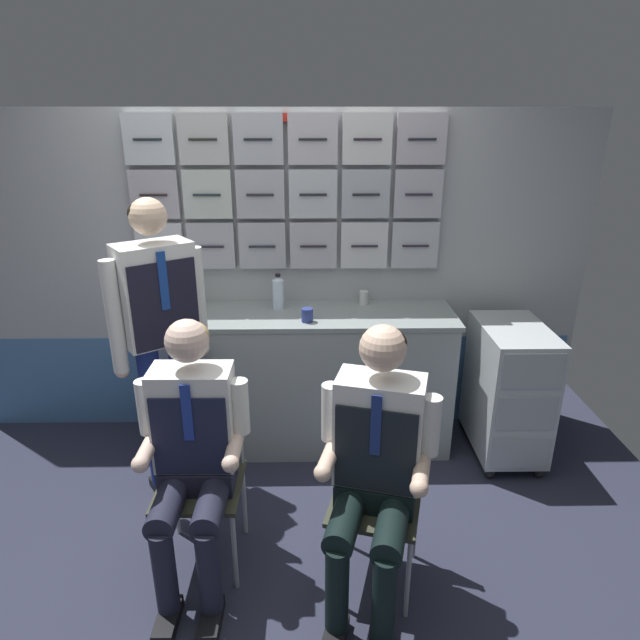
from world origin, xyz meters
TOP-DOWN VIEW (x-y plane):
  - ground at (0.00, 0.00)m, footprint 4.80×4.80m
  - galley_bulkhead at (0.02, 1.37)m, footprint 4.20×0.14m
  - galley_counter at (0.24, 1.09)m, footprint 1.88×0.53m
  - service_trolley at (1.52, 0.93)m, footprint 0.40×0.65m
  - folding_chair_left at (-0.27, 0.12)m, footprint 0.40×0.41m
  - crew_member_left at (-0.27, -0.03)m, footprint 0.51×0.62m
  - folding_chair_right at (0.59, -0.01)m, footprint 0.49×0.49m
  - crew_member_right at (0.54, -0.16)m, footprint 0.54×0.70m
  - crew_member_standing at (-0.55, 0.62)m, footprint 0.46×0.41m
  - water_bottle_short at (-0.53, 1.03)m, footprint 0.07×0.07m
  - water_bottle_blue_cap at (0.06, 1.19)m, footprint 0.08×0.08m
  - coffee_cup_spare at (0.62, 1.27)m, footprint 0.06×0.06m
  - espresso_cup_small at (0.25, 0.95)m, footprint 0.07×0.07m
  - paper_cup_blue at (-0.46, 1.20)m, footprint 0.07×0.07m

SIDE VIEW (x-z plane):
  - ground at x=0.00m, z-range -0.04..0.00m
  - galley_counter at x=0.24m, z-range 0.00..0.93m
  - service_trolley at x=1.52m, z-range 0.03..0.92m
  - folding_chair_left at x=-0.27m, z-range 0.10..0.95m
  - folding_chair_right at x=0.59m, z-range 0.10..0.95m
  - crew_member_left at x=-0.27m, z-range 0.07..1.35m
  - crew_member_right at x=0.54m, z-range 0.07..1.38m
  - espresso_cup_small at x=0.25m, z-range 0.93..1.02m
  - coffee_cup_spare at x=0.62m, z-range 0.93..1.02m
  - paper_cup_blue at x=-0.46m, z-range 0.93..1.02m
  - crew_member_standing at x=-0.55m, z-range 0.17..1.90m
  - water_bottle_blue_cap at x=0.06m, z-range 0.92..1.16m
  - water_bottle_short at x=-0.53m, z-range 0.92..1.17m
  - galley_bulkhead at x=0.02m, z-range 0.05..2.20m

